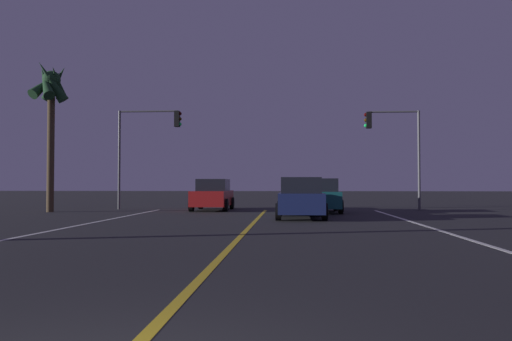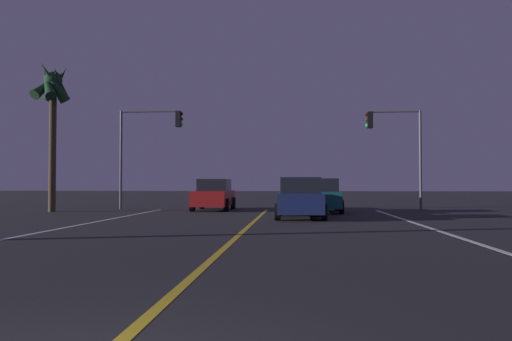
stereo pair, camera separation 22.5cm
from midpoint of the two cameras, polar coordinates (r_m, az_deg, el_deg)
lane_edge_right at (r=12.93m, az=24.93°, el=-7.72°), size 0.16×30.25×0.01m
lane_center_divider at (r=12.22m, az=-2.39°, el=-8.23°), size 0.16×30.25×0.01m
car_lead_same_lane at (r=20.80m, az=5.43°, el=-3.22°), size 2.02×4.30×1.70m
car_oncoming at (r=27.33m, az=-4.62°, el=-2.83°), size 2.02×4.30×1.70m
car_ahead_far at (r=25.30m, az=7.70°, el=-2.92°), size 2.02×4.30×1.70m
traffic_light_near_right at (r=28.34m, az=15.76°, el=3.80°), size 3.03×0.36×5.45m
traffic_light_near_left at (r=28.98m, az=-11.79°, el=3.94°), size 3.67×0.36×5.62m
palm_tree_left_mid at (r=27.99m, az=-22.07°, el=8.17°), size 2.11×2.38×7.76m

